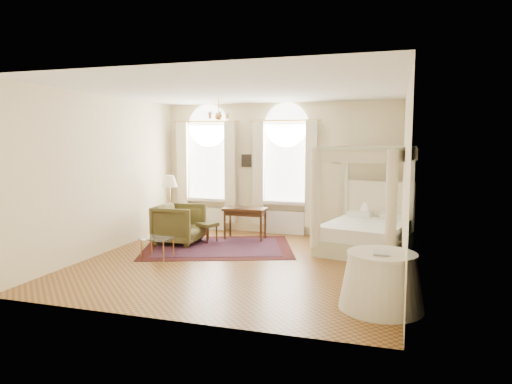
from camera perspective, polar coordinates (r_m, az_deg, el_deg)
ground at (r=8.98m, az=-2.01°, el=-8.78°), size 6.00×6.00×0.00m
room_walls at (r=8.67m, az=-2.06°, el=3.95°), size 6.00×6.00×6.00m
window_left at (r=12.06m, az=-6.09°, el=2.25°), size 1.62×0.27×3.29m
window_right at (r=11.40m, az=3.66°, el=2.04°), size 1.62×0.27×3.29m
chandelier at (r=10.12m, az=-4.70°, el=9.52°), size 0.51×0.45×0.50m
wall_pictures at (r=11.50m, az=3.24°, el=4.09°), size 2.54×0.03×0.39m
canopy_bed at (r=10.01m, az=13.48°, el=-4.39°), size 2.09×2.38×2.24m
nightstand at (r=11.10m, az=13.30°, el=-4.61°), size 0.46×0.44×0.53m
nightstand_lamp at (r=11.01m, az=13.50°, el=-1.94°), size 0.27×0.27×0.39m
writing_desk at (r=10.91m, az=-1.38°, el=-2.57°), size 1.03×0.55×0.76m
laptop at (r=10.84m, az=-1.88°, el=-1.97°), size 0.36×0.29×0.03m
stool at (r=10.71m, az=-6.08°, el=-4.25°), size 0.53×0.53×0.46m
armchair at (r=10.64m, az=-9.60°, el=-3.97°), size 1.02×1.00×0.91m
coffee_table at (r=9.41m, az=-12.24°, el=-5.85°), size 0.66×0.49×0.42m
floor_lamp at (r=11.41m, az=-10.76°, el=0.95°), size 0.39×0.39×1.51m
oriental_rug at (r=10.22m, az=-4.79°, el=-6.89°), size 3.80×3.25×0.01m
side_table at (r=6.75m, az=15.39°, el=-10.68°), size 1.18×1.18×0.80m
book at (r=6.56m, az=14.49°, el=-7.32°), size 0.21×0.29×0.03m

